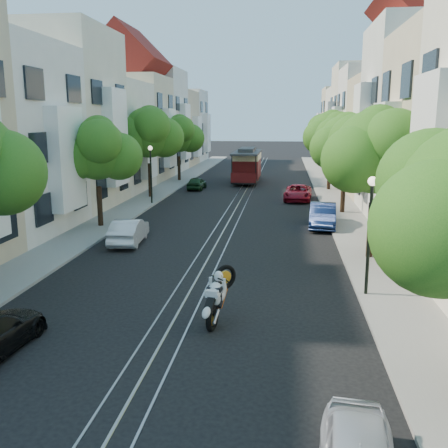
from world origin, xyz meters
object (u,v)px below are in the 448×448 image
(sportbike_rider, at_px, (217,294))
(cable_car, at_px, (247,164))
(tree_w_c, at_px, (149,133))
(parked_car_w_far, at_px, (197,183))
(tree_w_b, at_px, (98,151))
(parked_car_w_mid, at_px, (129,231))
(tree_w_d, at_px, (179,135))
(parked_car_e_far, at_px, (298,193))
(tree_e_d, at_px, (331,134))
(lamp_west, at_px, (151,166))
(tree_e_c, at_px, (346,144))
(tree_e_b, at_px, (377,153))
(lamp_east, at_px, (370,218))
(parked_car_e_mid, at_px, (323,215))

(sportbike_rider, height_order, cable_car, cable_car)
(tree_w_c, xyz_separation_m, parked_car_w_far, (2.74, 5.29, -4.50))
(tree_w_b, bearing_deg, parked_car_w_mid, -51.58)
(sportbike_rider, bearing_deg, parked_car_w_far, 112.49)
(tree_w_d, distance_m, parked_car_e_far, 16.27)
(tree_e_d, xyz_separation_m, lamp_west, (-13.56, -8.98, -2.02))
(cable_car, height_order, parked_car_e_far, cable_car)
(tree_e_c, height_order, parked_car_w_mid, tree_e_c)
(tree_w_d, bearing_deg, lamp_west, -86.56)
(tree_e_d, xyz_separation_m, sportbike_rider, (-5.88, -29.90, -3.93))
(tree_e_b, distance_m, lamp_east, 5.41)
(tree_w_b, xyz_separation_m, parked_car_e_far, (11.54, 11.25, -3.80))
(tree_w_b, distance_m, lamp_west, 8.22)
(cable_car, bearing_deg, lamp_east, -77.66)
(tree_e_c, relative_size, cable_car, 0.81)
(tree_e_b, height_order, lamp_west, tree_e_b)
(tree_w_d, xyz_separation_m, cable_car, (6.79, -0.03, -2.77))
(tree_e_c, distance_m, tree_w_c, 15.25)
(lamp_west, bearing_deg, tree_w_d, 93.44)
(tree_w_d, xyz_separation_m, lamp_east, (13.44, -31.98, -1.75))
(tree_w_b, xyz_separation_m, cable_car, (6.79, 21.97, -2.57))
(tree_e_b, bearing_deg, parked_car_w_far, 118.71)
(tree_e_d, bearing_deg, parked_car_e_mid, -96.17)
(tree_e_b, distance_m, parked_car_e_far, 17.01)
(lamp_east, relative_size, parked_car_w_far, 1.25)
(tree_e_c, bearing_deg, parked_car_e_far, 118.58)
(parked_car_w_far, bearing_deg, tree_e_b, 120.10)
(sportbike_rider, distance_m, cable_car, 34.92)
(tree_e_d, distance_m, tree_w_c, 15.60)
(lamp_east, distance_m, parked_car_w_far, 28.45)
(parked_car_w_mid, bearing_deg, parked_car_e_mid, -157.52)
(tree_w_b, distance_m, parked_car_e_far, 16.56)
(parked_car_e_far, bearing_deg, parked_car_w_far, 154.68)
(tree_e_c, bearing_deg, tree_e_b, -90.00)
(tree_w_b, bearing_deg, sportbike_rider, -56.54)
(tree_w_d, bearing_deg, sportbike_rider, -76.27)
(tree_w_d, bearing_deg, tree_e_c, -48.01)
(sportbike_rider, bearing_deg, parked_car_e_far, 94.16)
(lamp_west, height_order, parked_car_e_mid, lamp_west)
(parked_car_e_far, bearing_deg, tree_e_c, -56.96)
(cable_car, bearing_deg, tree_w_c, -121.18)
(tree_e_d, height_order, parked_car_w_mid, tree_e_d)
(lamp_east, height_order, lamp_west, same)
(tree_e_d, bearing_deg, sportbike_rider, -101.12)
(tree_e_b, xyz_separation_m, tree_w_d, (-14.40, 27.00, -0.13))
(sportbike_rider, height_order, parked_car_w_far, sportbike_rider)
(tree_e_d, relative_size, tree_w_c, 0.97)
(tree_e_c, distance_m, parked_car_e_far, 7.19)
(tree_e_c, relative_size, tree_w_c, 0.92)
(tree_e_d, height_order, parked_car_e_mid, tree_e_d)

